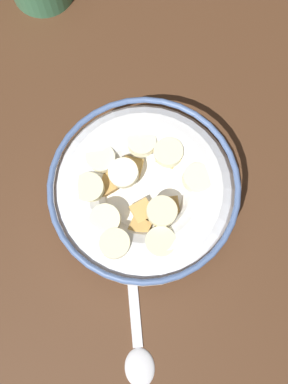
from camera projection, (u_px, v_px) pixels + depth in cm
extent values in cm
cube|color=#472B19|center=(144.00, 201.00, 48.19)|extent=(137.78, 137.78, 2.00)
cylinder|color=white|center=(144.00, 198.00, 46.92)|extent=(10.17, 10.17, 0.60)
torus|color=white|center=(144.00, 193.00, 44.53)|extent=(18.50, 18.50, 5.53)
torus|color=#4C6699|center=(144.00, 186.00, 42.14)|extent=(18.54, 18.54, 0.60)
cylinder|color=white|center=(144.00, 192.00, 44.13)|extent=(15.18, 15.18, 0.40)
cube|color=tan|center=(142.00, 211.00, 42.94)|extent=(2.56, 2.56, 0.86)
cube|color=#B78947|center=(195.00, 224.00, 42.73)|extent=(2.74, 2.74, 0.96)
cube|color=tan|center=(132.00, 167.00, 44.15)|extent=(2.54, 2.50, 1.05)
cube|color=#AD7F42|center=(172.00, 203.00, 43.25)|extent=(2.77, 2.76, 1.09)
cube|color=tan|center=(168.00, 244.00, 42.11)|extent=(2.05, 2.04, 0.90)
cube|color=#AD7F42|center=(86.00, 219.00, 42.92)|extent=(1.98, 2.03, 0.97)
cube|color=tan|center=(168.00, 156.00, 44.43)|extent=(2.24, 2.21, 0.94)
cube|color=tan|center=(181.00, 138.00, 44.72)|extent=(2.77, 2.77, 1.08)
cube|color=#B78947|center=(139.00, 229.00, 42.53)|extent=(2.26, 2.24, 0.93)
cube|color=#B78947|center=(86.00, 175.00, 43.85)|extent=(2.08, 2.11, 0.95)
cube|color=tan|center=(98.00, 232.00, 42.35)|extent=(2.56, 2.61, 1.09)
cube|color=tan|center=(206.00, 203.00, 43.29)|extent=(2.37, 2.32, 1.03)
cube|color=#AD7F42|center=(105.00, 185.00, 43.57)|extent=(2.63, 2.59, 1.08)
cylinder|color=beige|center=(105.00, 219.00, 41.59)|extent=(3.70, 3.68, 1.44)
cylinder|color=#F9EFC6|center=(198.00, 178.00, 42.44)|extent=(4.06, 4.04, 1.36)
cylinder|color=beige|center=(162.00, 211.00, 41.54)|extent=(3.93, 3.91, 1.07)
cylinder|color=#F9EFC6|center=(142.00, 142.00, 43.60)|extent=(3.40, 3.39, 1.35)
cylinder|color=beige|center=(89.00, 188.00, 42.28)|extent=(4.04, 4.04, 1.08)
cylinder|color=#F9EFC6|center=(102.00, 155.00, 43.24)|extent=(3.77, 3.77, 1.49)
cylinder|color=#F4EABC|center=(115.00, 244.00, 40.84)|extent=(3.22, 3.20, 1.60)
cylinder|color=beige|center=(164.00, 150.00, 43.25)|extent=(4.00, 4.04, 1.29)
cylinder|color=beige|center=(161.00, 242.00, 41.16)|extent=(4.08, 4.06, 1.30)
cylinder|color=#F9EFC6|center=(126.00, 170.00, 42.59)|extent=(3.89, 3.88, 1.28)
ellipsoid|color=silver|center=(140.00, 368.00, 42.84)|extent=(4.76, 4.66, 0.80)
cube|color=silver|center=(133.00, 289.00, 44.81)|extent=(9.26, 7.98, 0.36)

